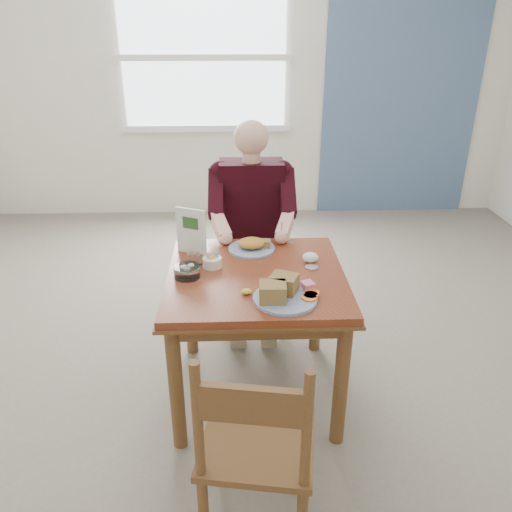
{
  "coord_description": "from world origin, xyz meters",
  "views": [
    {
      "loc": [
        -0.08,
        -2.26,
        1.91
      ],
      "look_at": [
        0.0,
        0.0,
        0.85
      ],
      "focal_mm": 35.0,
      "sensor_mm": 36.0,
      "label": 1
    }
  ],
  "objects_px": {
    "chair_near": "(257,448)",
    "diner": "(252,214)",
    "near_plate": "(283,292)",
    "chair_far": "(252,255)",
    "far_plate": "(252,246)",
    "table": "(256,292)"
  },
  "relations": [
    {
      "from": "chair_near",
      "to": "diner",
      "type": "height_order",
      "value": "diner"
    },
    {
      "from": "chair_far",
      "to": "far_plate",
      "type": "distance_m",
      "value": 0.59
    },
    {
      "from": "chair_near",
      "to": "near_plate",
      "type": "xyz_separation_m",
      "value": [
        0.15,
        0.62,
        0.31
      ]
    },
    {
      "from": "chair_near",
      "to": "far_plate",
      "type": "distance_m",
      "value": 1.22
    },
    {
      "from": "chair_near",
      "to": "near_plate",
      "type": "bearing_deg",
      "value": 76.91
    },
    {
      "from": "chair_far",
      "to": "diner",
      "type": "bearing_deg",
      "value": -89.99
    },
    {
      "from": "chair_near",
      "to": "diner",
      "type": "bearing_deg",
      "value": 88.88
    },
    {
      "from": "chair_far",
      "to": "chair_near",
      "type": "relative_size",
      "value": 1.0
    },
    {
      "from": "table",
      "to": "chair_far",
      "type": "distance_m",
      "value": 0.81
    },
    {
      "from": "chair_near",
      "to": "diner",
      "type": "relative_size",
      "value": 0.69
    },
    {
      "from": "chair_far",
      "to": "near_plate",
      "type": "distance_m",
      "value": 1.11
    },
    {
      "from": "chair_far",
      "to": "chair_near",
      "type": "height_order",
      "value": "same"
    },
    {
      "from": "near_plate",
      "to": "chair_near",
      "type": "bearing_deg",
      "value": -103.09
    },
    {
      "from": "chair_far",
      "to": "far_plate",
      "type": "relative_size",
      "value": 3.35
    },
    {
      "from": "diner",
      "to": "near_plate",
      "type": "height_order",
      "value": "diner"
    },
    {
      "from": "diner",
      "to": "far_plate",
      "type": "bearing_deg",
      "value": -91.18
    },
    {
      "from": "chair_far",
      "to": "near_plate",
      "type": "height_order",
      "value": "chair_far"
    },
    {
      "from": "table",
      "to": "diner",
      "type": "xyz_separation_m",
      "value": [
        0.0,
        0.71,
        0.17
      ]
    },
    {
      "from": "chair_near",
      "to": "diner",
      "type": "xyz_separation_m",
      "value": [
        0.03,
        1.6,
        0.33
      ]
    },
    {
      "from": "chair_far",
      "to": "near_plate",
      "type": "relative_size",
      "value": 2.78
    },
    {
      "from": "chair_far",
      "to": "chair_near",
      "type": "xyz_separation_m",
      "value": [
        -0.03,
        -1.69,
        0.0
      ]
    },
    {
      "from": "diner",
      "to": "near_plate",
      "type": "relative_size",
      "value": 4.06
    }
  ]
}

